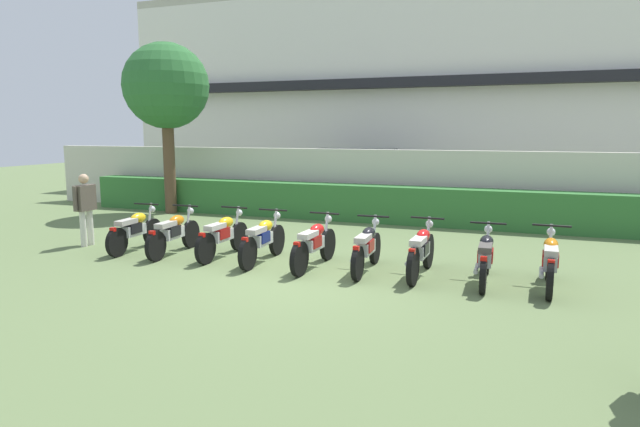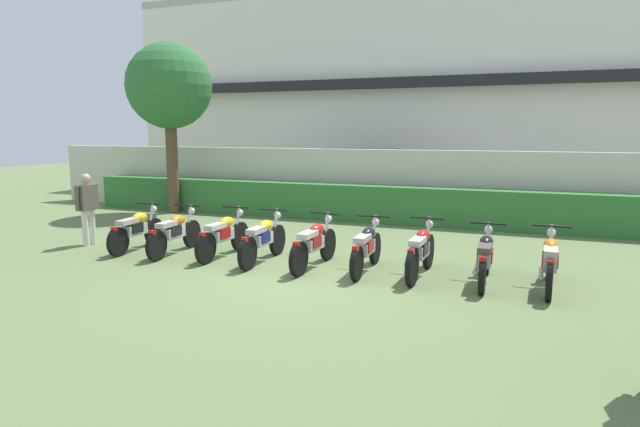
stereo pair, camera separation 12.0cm
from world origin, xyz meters
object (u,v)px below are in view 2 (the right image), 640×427
object	(u,v)px
motorcycle_in_row_3	(263,239)
motorcycle_in_row_8	(550,262)
parked_car	(360,177)
motorcycle_in_row_0	(136,230)
motorcycle_in_row_2	(223,235)
motorcycle_in_row_4	(314,244)
motorcycle_in_row_5	(366,247)
inspector_person	(87,204)
motorcycle_in_row_1	(174,232)
motorcycle_in_row_7	(485,257)
tree_near_inspector	(169,88)
motorcycle_in_row_6	(421,251)

from	to	relation	value
motorcycle_in_row_3	motorcycle_in_row_8	distance (m)	5.07
parked_car	motorcycle_in_row_0	world-z (taller)	parked_car
motorcycle_in_row_2	motorcycle_in_row_4	size ratio (longest dim) A/B	0.97
motorcycle_in_row_3	motorcycle_in_row_0	bearing A→B (deg)	89.21
motorcycle_in_row_5	inspector_person	xyz separation A→B (m)	(-6.34, -0.00, 0.48)
motorcycle_in_row_0	motorcycle_in_row_1	bearing A→B (deg)	-92.08
motorcycle_in_row_7	motorcycle_in_row_1	bearing A→B (deg)	89.31
tree_near_inspector	motorcycle_in_row_6	bearing A→B (deg)	-28.73
motorcycle_in_row_4	tree_near_inspector	bearing A→B (deg)	56.46
motorcycle_in_row_1	motorcycle_in_row_5	world-z (taller)	motorcycle_in_row_1
motorcycle_in_row_0	inspector_person	size ratio (longest dim) A/B	1.14
motorcycle_in_row_2	motorcycle_in_row_8	distance (m)	6.00
motorcycle_in_row_0	motorcycle_in_row_2	distance (m)	2.03
motorcycle_in_row_0	inspector_person	distance (m)	1.42
parked_car	inspector_person	world-z (taller)	parked_car
motorcycle_in_row_2	motorcycle_in_row_4	world-z (taller)	motorcycle_in_row_4
motorcycle_in_row_5	motorcycle_in_row_6	size ratio (longest dim) A/B	0.98
parked_car	motorcycle_in_row_1	world-z (taller)	parked_car
motorcycle_in_row_6	motorcycle_in_row_7	distance (m)	1.07
parked_car	inspector_person	bearing A→B (deg)	-114.44
motorcycle_in_row_0	inspector_person	xyz separation A→B (m)	(-1.33, 0.05, 0.48)
motorcycle_in_row_8	motorcycle_in_row_7	bearing A→B (deg)	91.28
motorcycle_in_row_2	motorcycle_in_row_4	distance (m)	2.01
parked_car	motorcycle_in_row_3	xyz separation A→B (m)	(0.63, -8.46, -0.48)
motorcycle_in_row_7	motorcycle_in_row_6	bearing A→B (deg)	86.79
motorcycle_in_row_3	motorcycle_in_row_5	bearing A→B (deg)	-90.71
motorcycle_in_row_5	motorcycle_in_row_7	bearing A→B (deg)	-92.11
motorcycle_in_row_1	motorcycle_in_row_2	size ratio (longest dim) A/B	1.01
motorcycle_in_row_0	motorcycle_in_row_4	size ratio (longest dim) A/B	0.93
tree_near_inspector	motorcycle_in_row_7	world-z (taller)	tree_near_inspector
motorcycle_in_row_8	motorcycle_in_row_0	bearing A→B (deg)	92.04
motorcycle_in_row_2	motorcycle_in_row_0	bearing A→B (deg)	94.77
motorcycle_in_row_2	motorcycle_in_row_3	size ratio (longest dim) A/B	0.97
motorcycle_in_row_7	inspector_person	distance (m)	8.39
parked_car	motorcycle_in_row_0	size ratio (longest dim) A/B	2.52
tree_near_inspector	motorcycle_in_row_7	distance (m)	11.13
parked_car	motorcycle_in_row_4	bearing A→B (deg)	-79.69
motorcycle_in_row_2	motorcycle_in_row_5	size ratio (longest dim) A/B	1.01
motorcycle_in_row_1	inspector_person	distance (m)	2.33
parked_car	motorcycle_in_row_3	size ratio (longest dim) A/B	2.34
inspector_person	motorcycle_in_row_2	bearing A→B (deg)	1.38
motorcycle_in_row_1	motorcycle_in_row_4	bearing A→B (deg)	-93.52
parked_car	tree_near_inspector	distance (m)	6.75
parked_car	motorcycle_in_row_1	distance (m)	8.61
motorcycle_in_row_8	motorcycle_in_row_4	bearing A→B (deg)	92.35
motorcycle_in_row_6	motorcycle_in_row_7	world-z (taller)	motorcycle_in_row_6
motorcycle_in_row_6	motorcycle_in_row_7	xyz separation A→B (m)	(1.07, -0.04, -0.01)
inspector_person	motorcycle_in_row_7	bearing A→B (deg)	-0.16
motorcycle_in_row_3	motorcycle_in_row_5	size ratio (longest dim) A/B	1.04
motorcycle_in_row_4	motorcycle_in_row_8	bearing A→B (deg)	-87.14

